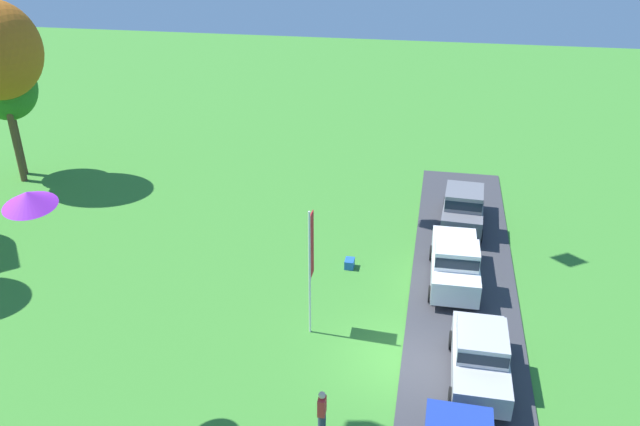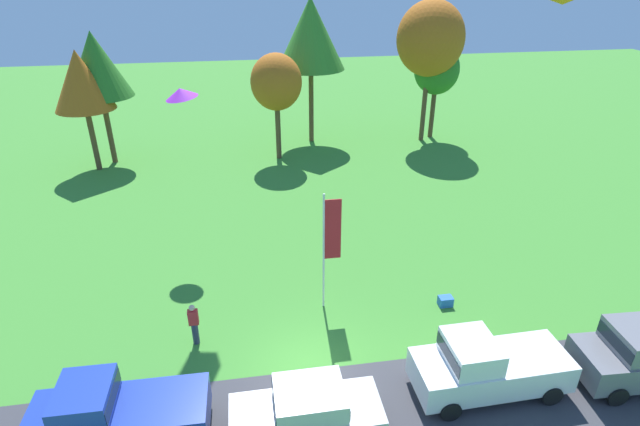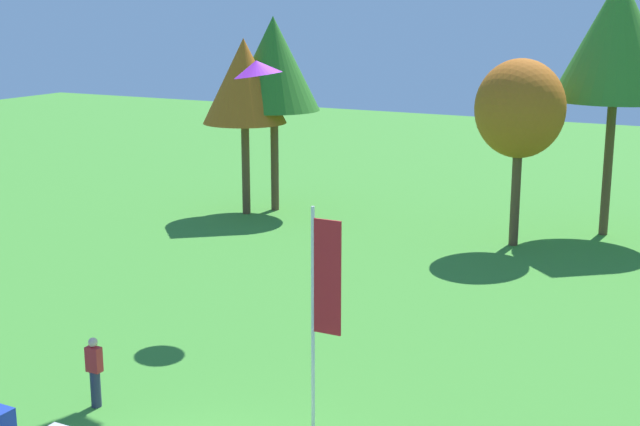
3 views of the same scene
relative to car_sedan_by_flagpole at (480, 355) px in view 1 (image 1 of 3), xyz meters
The scene contains 10 objects.
ground_plane 3.01m from the car_sedan_by_flagpole, 79.13° to the left, with size 120.00×120.00×0.00m, color #3D842D.
pavement_strip 1.21m from the car_sedan_by_flagpole, 37.07° to the left, with size 36.00×4.40×0.06m, color #38383D.
car_sedan_by_flagpole is the anchor object (origin of this frame).
car_pickup_near_entrance 5.93m from the car_sedan_by_flagpole, ahead, with size 5.03×2.12×2.14m.
car_pickup_mid_row 11.37m from the car_sedan_by_flagpole, ahead, with size 5.09×2.25×2.14m.
person_on_lawn 5.87m from the car_sedan_by_flagpole, 126.68° to the left, with size 0.36×0.24×1.71m.
tree_left_of_center 29.85m from the car_sedan_by_flagpole, 62.76° to the left, with size 3.38×3.38×7.13m.
flag_banner 6.73m from the car_sedan_by_flagpole, 74.16° to the left, with size 0.71×0.08×5.06m.
cooler_box 8.43m from the car_sedan_by_flagpole, 39.79° to the left, with size 0.56×0.40×0.40m, color blue.
kite_delta_high_right 14.71m from the car_sedan_by_flagpole, 106.83° to the left, with size 1.46×1.46×0.44m, color purple.
Camera 1 is at (-17.83, -0.70, 14.41)m, focal length 35.00 mm.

